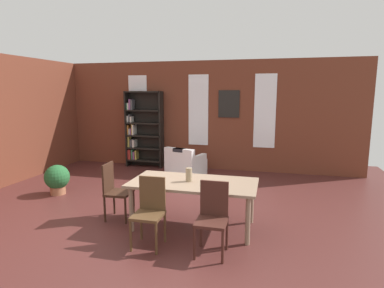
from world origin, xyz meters
name	(u,v)px	position (x,y,z in m)	size (l,w,h in m)	color
ground_plane	(152,215)	(0.00, 0.00, 0.00)	(9.89, 9.89, 0.00)	#4E2422
back_wall_brick	(199,115)	(0.00, 3.58, 1.47)	(8.61, 0.12, 2.94)	brown
window_pane_0	(138,109)	(-1.78, 3.51, 1.62)	(0.55, 0.02, 1.91)	white
window_pane_1	(198,110)	(0.00, 3.51, 1.62)	(0.55, 0.02, 1.91)	white
window_pane_2	(265,111)	(1.78, 3.51, 1.62)	(0.55, 0.02, 1.91)	white
dining_table	(193,186)	(0.82, -0.29, 0.66)	(1.96, 0.97, 0.74)	#8F745D
vase_on_table	(189,175)	(0.75, -0.29, 0.85)	(0.10, 0.10, 0.21)	#998466
tealight_candle_0	(189,178)	(0.72, -0.17, 0.75)	(0.04, 0.04, 0.03)	silver
dining_chair_near_right	(213,215)	(1.26, -1.00, 0.51)	(0.40, 0.40, 0.95)	#411F19
dining_chair_head_left	(115,189)	(-0.53, -0.30, 0.51)	(0.42, 0.42, 0.95)	#351F14
dining_chair_near_left	(150,209)	(0.38, -1.00, 0.51)	(0.41, 0.41, 0.95)	#50361E
bookshelf_tall	(142,130)	(-1.60, 3.34, 1.05)	(1.06, 0.30, 2.14)	black
armchair_white	(185,165)	(-0.13, 2.63, 0.28)	(0.99, 0.99, 0.75)	silver
potted_plant_by_shelf	(57,178)	(-2.32, 0.56, 0.34)	(0.51, 0.51, 0.62)	#9E6042
striped_rug	(188,180)	(0.04, 2.26, 0.00)	(1.40, 1.00, 0.01)	#1E1E33
framed_picture	(229,104)	(0.84, 3.51, 1.80)	(0.56, 0.03, 0.72)	black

